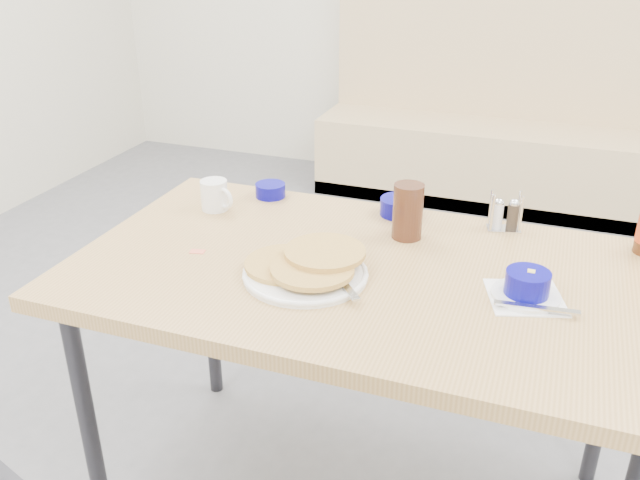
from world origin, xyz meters
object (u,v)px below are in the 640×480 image
(butter_bowl, at_px, (399,207))
(creamer_bowl, at_px, (270,190))
(booth_bench, at_px, (488,138))
(pancake_plate, at_px, (307,268))
(coffee_mug, at_px, (215,195))
(amber_tumbler, at_px, (408,211))
(dining_table, at_px, (363,290))
(condiment_caddy, at_px, (505,217))
(grits_setting, at_px, (527,287))

(butter_bowl, bearing_deg, creamer_bowl, 180.00)
(booth_bench, xyz_separation_m, pancake_plate, (-0.11, -2.62, 0.43))
(coffee_mug, bearing_deg, amber_tumbler, 0.72)
(dining_table, xyz_separation_m, condiment_caddy, (0.29, 0.34, 0.10))
(booth_bench, bearing_deg, coffee_mug, -102.07)
(dining_table, bearing_deg, butter_bowl, 89.86)
(pancake_plate, bearing_deg, butter_bowl, 74.81)
(pancake_plate, relative_size, coffee_mug, 2.82)
(booth_bench, relative_size, dining_table, 1.36)
(dining_table, distance_m, coffee_mug, 0.55)
(grits_setting, relative_size, condiment_caddy, 2.06)
(booth_bench, distance_m, amber_tumbler, 2.38)
(grits_setting, relative_size, creamer_bowl, 2.41)
(pancake_plate, xyz_separation_m, butter_bowl, (0.11, 0.42, 0.00))
(dining_table, distance_m, butter_bowl, 0.35)
(butter_bowl, xyz_separation_m, amber_tumbler, (0.05, -0.14, 0.05))
(booth_bench, xyz_separation_m, creamer_bowl, (-0.39, -2.19, 0.43))
(butter_bowl, distance_m, condiment_caddy, 0.29)
(grits_setting, bearing_deg, booth_bench, 98.37)
(pancake_plate, xyz_separation_m, coffee_mug, (-0.39, 0.28, 0.02))
(creamer_bowl, height_order, amber_tumbler, amber_tumbler)
(coffee_mug, distance_m, grits_setting, 0.90)
(pancake_plate, bearing_deg, booth_bench, 87.51)
(grits_setting, distance_m, amber_tumbler, 0.39)
(dining_table, relative_size, condiment_caddy, 13.41)
(dining_table, xyz_separation_m, grits_setting, (0.38, -0.01, 0.09))
(grits_setting, bearing_deg, coffee_mug, 166.46)
(coffee_mug, xyz_separation_m, amber_tumbler, (0.55, 0.01, 0.03))
(amber_tumbler, bearing_deg, dining_table, -105.15)
(coffee_mug, height_order, creamer_bowl, coffee_mug)
(dining_table, relative_size, creamer_bowl, 15.71)
(booth_bench, bearing_deg, condiment_caddy, -82.52)
(dining_table, xyz_separation_m, pancake_plate, (-0.11, -0.08, 0.08))
(dining_table, distance_m, grits_setting, 0.39)
(grits_setting, height_order, condiment_caddy, condiment_caddy)
(coffee_mug, bearing_deg, booth_bench, 77.93)
(dining_table, bearing_deg, creamer_bowl, 139.18)
(pancake_plate, height_order, amber_tumbler, amber_tumbler)
(coffee_mug, relative_size, grits_setting, 0.51)
(coffee_mug, relative_size, creamer_bowl, 1.23)
(pancake_plate, height_order, condiment_caddy, condiment_caddy)
(amber_tumbler, bearing_deg, condiment_caddy, 30.41)
(butter_bowl, xyz_separation_m, condiment_caddy, (0.29, 0.00, 0.01))
(butter_bowl, bearing_deg, condiment_caddy, 0.00)
(dining_table, bearing_deg, booth_bench, 90.00)
(coffee_mug, xyz_separation_m, condiment_caddy, (0.79, 0.14, -0.01))
(condiment_caddy, bearing_deg, grits_setting, -90.55)
(booth_bench, xyz_separation_m, butter_bowl, (0.00, -2.19, 0.43))
(pancake_plate, distance_m, creamer_bowl, 0.51)
(pancake_plate, bearing_deg, creamer_bowl, 123.48)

